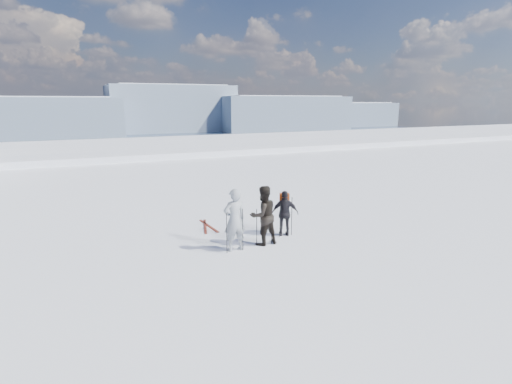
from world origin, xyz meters
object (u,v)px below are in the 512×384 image
skier_dark (263,215)px  skier_pack (285,213)px  skis_loose (207,226)px  skier_grey (234,220)px

skier_dark → skier_pack: (1.05, 0.47, -0.18)m
skier_dark → skis_loose: (-1.09, 2.52, -0.95)m
skier_dark → skier_pack: 1.16m
skier_grey → skier_pack: bearing=-167.4°
skier_grey → skier_dark: bearing=-176.3°
skier_pack → skier_grey: bearing=39.3°
skier_grey → skier_dark: (1.04, 0.13, -0.02)m
skier_pack → skis_loose: 3.06m
skier_grey → skis_loose: 2.82m
skier_grey → skier_dark: size_ratio=1.02×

